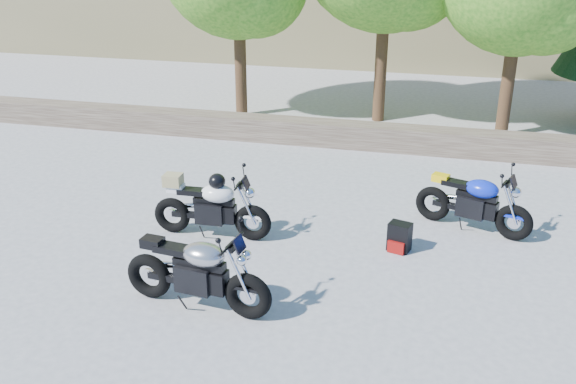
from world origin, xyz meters
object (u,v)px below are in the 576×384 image
(blue_bike, at_px, (474,203))
(silver_bike, at_px, (198,273))
(white_bike, at_px, (211,206))
(backpack, at_px, (399,237))

(blue_bike, bearing_deg, silver_bike, -117.63)
(silver_bike, bearing_deg, blue_bike, 49.28)
(white_bike, relative_size, backpack, 4.31)
(white_bike, distance_m, blue_bike, 3.99)
(white_bike, xyz_separation_m, blue_bike, (3.81, 1.15, -0.05))
(blue_bike, height_order, backpack, blue_bike)
(blue_bike, relative_size, backpack, 4.17)
(silver_bike, bearing_deg, backpack, 49.34)
(silver_bike, relative_size, backpack, 4.60)
(blue_bike, xyz_separation_m, backpack, (-1.03, -0.95, -0.24))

